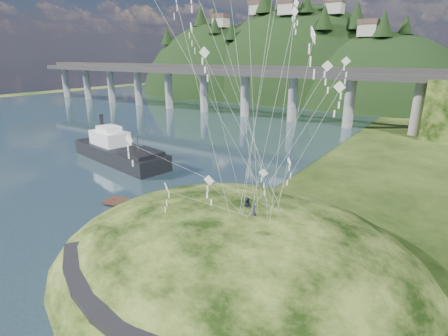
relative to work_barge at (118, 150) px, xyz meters
The scene contains 10 objects.
ground 30.83m from the work_barge, 32.89° to the right, with size 320.00×320.00×0.00m, color black.
water 48.07m from the work_barge, 163.94° to the left, with size 240.00×240.00×0.00m, color #2D4854.
grass_hill 37.06m from the work_barge, 23.49° to the right, with size 36.00×32.00×13.00m.
footpath 42.53m from the work_barge, 38.46° to the right, with size 22.29×5.84×0.83m.
bridge 53.92m from the work_barge, 90.66° to the left, with size 160.00×11.00×15.00m.
far_ridge 107.35m from the work_barge, 99.55° to the left, with size 153.00×70.00×94.50m.
work_barge is the anchor object (origin of this frame).
wooden_dock 23.27m from the work_barge, 29.72° to the right, with size 13.64×5.23×0.97m.
kite_flyers 37.78m from the work_barge, 21.94° to the right, with size 2.16×1.85×1.83m.
kite_swarm 40.99m from the work_barge, 23.99° to the right, with size 18.56×16.39×20.69m.
Camera 1 is at (23.00, -21.87, 17.92)m, focal length 28.00 mm.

